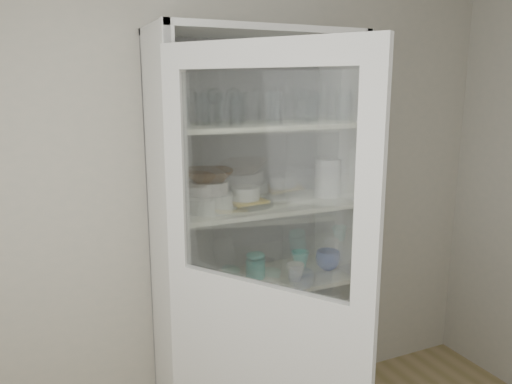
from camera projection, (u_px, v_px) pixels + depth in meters
name	position (u px, v px, depth m)	size (l,w,h in m)	color
wall_back	(204.00, 191.00, 2.61)	(3.60, 0.02, 2.60)	#B6B3A6
pantry_cabinet	(251.00, 260.00, 2.63)	(1.00, 0.45, 2.10)	silver
cupboard_door	(262.00, 338.00, 1.95)	(0.54, 0.77, 2.00)	silver
tumbler_0	(182.00, 112.00, 2.12)	(0.07, 0.07, 0.13)	silver
tumbler_1	(236.00, 112.00, 2.19)	(0.07, 0.07, 0.13)	silver
tumbler_2	(225.00, 110.00, 2.19)	(0.07, 0.07, 0.15)	silver
tumbler_3	(274.00, 108.00, 2.33)	(0.08, 0.08, 0.15)	silver
tumbler_4	(302.00, 107.00, 2.38)	(0.08, 0.08, 0.15)	silver
tumbler_5	(312.00, 110.00, 2.38)	(0.06, 0.06, 0.12)	silver
tumbler_6	(344.00, 107.00, 2.45)	(0.08, 0.08, 0.15)	silver
tumbler_7	(172.00, 111.00, 2.26)	(0.07, 0.07, 0.13)	silver
tumbler_8	(202.00, 108.00, 2.31)	(0.07, 0.07, 0.15)	silver
tumbler_9	(237.00, 108.00, 2.38)	(0.07, 0.07, 0.14)	silver
goblet_0	(215.00, 103.00, 2.44)	(0.08, 0.08, 0.18)	silver
goblet_1	(234.00, 103.00, 2.43)	(0.08, 0.08, 0.19)	silver
goblet_2	(298.00, 102.00, 2.58)	(0.08, 0.08, 0.19)	silver
goblet_3	(315.00, 105.00, 2.62)	(0.07, 0.07, 0.16)	silver
plate_stack_front	(209.00, 202.00, 2.34)	(0.22, 0.22, 0.08)	silver
plate_stack_back	(172.00, 198.00, 2.43)	(0.19, 0.19, 0.08)	silver
cream_bowl	(209.00, 187.00, 2.33)	(0.18, 0.18, 0.06)	silver
terracotta_bowl	(209.00, 175.00, 2.32)	(0.23, 0.23, 0.06)	#4B311A
glass_platter	(245.00, 203.00, 2.46)	(0.28, 0.28, 0.02)	silver
yellow_trivet	(245.00, 201.00, 2.46)	(0.18, 0.18, 0.01)	gold
white_ramekin	(245.00, 193.00, 2.45)	(0.15, 0.15, 0.06)	silver
grey_bowl_stack	(327.00, 178.00, 2.64)	(0.14, 0.14, 0.20)	silver
mug_blue	(328.00, 260.00, 2.71)	(0.13, 0.13, 0.10)	navy
mug_teal	(300.00, 259.00, 2.74)	(0.10, 0.10, 0.09)	teal
mug_white	(295.00, 272.00, 2.55)	(0.09, 0.09, 0.09)	silver
teal_jar	(256.00, 266.00, 2.59)	(0.10, 0.10, 0.12)	teal
measuring_cups	(221.00, 287.00, 2.42)	(0.10, 0.10, 0.04)	silver
white_canister	(176.00, 275.00, 2.45)	(0.11, 0.11, 0.13)	silver
cream_dish	(241.00, 345.00, 2.63)	(0.24, 0.24, 0.08)	silver
tin_box	(277.00, 337.00, 2.73)	(0.20, 0.14, 0.06)	gray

